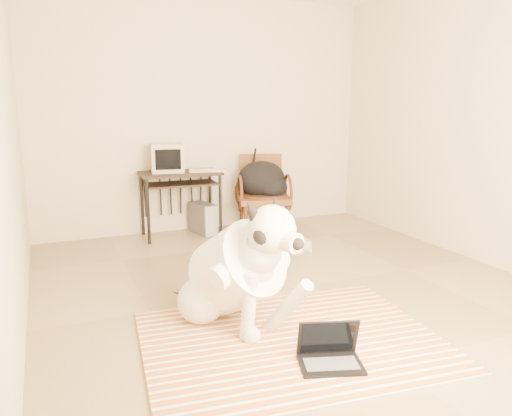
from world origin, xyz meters
TOP-DOWN VIEW (x-y plane):
  - floor at (0.00, 0.00)m, footprint 4.50×4.50m
  - wall_back at (0.00, 2.25)m, footprint 4.50×0.00m
  - wall_left at (-2.00, 0.00)m, footprint 0.00×4.50m
  - wall_right at (2.00, 0.00)m, footprint 0.00×4.50m
  - rug at (-0.43, -0.85)m, footprint 2.00×1.61m
  - dog at (-0.66, -0.48)m, footprint 0.76×1.22m
  - laptop at (-0.36, -1.19)m, footprint 0.42×0.36m
  - computer_desk at (-0.40, 1.96)m, footprint 0.90×0.52m
  - crt_monitor at (-0.52, 2.04)m, footprint 0.40×0.39m
  - desk_keyboard at (-0.11, 1.89)m, footprint 0.43×0.25m
  - pc_tower at (-0.15, 1.96)m, footprint 0.24×0.41m
  - rattan_chair at (0.56, 1.85)m, footprint 0.72×0.71m
  - backpack at (0.56, 1.82)m, footprint 0.57×0.51m
  - sneaker_left at (0.33, 1.01)m, footprint 0.26×0.36m
  - sneaker_right at (0.61, 0.99)m, footprint 0.16×0.34m

SIDE VIEW (x-z plane):
  - floor at x=0.00m, z-range 0.00..0.00m
  - rug at x=-0.43m, z-range 0.00..0.02m
  - sneaker_right at x=0.61m, z-range -0.01..0.11m
  - sneaker_left at x=0.33m, z-range -0.01..0.11m
  - laptop at x=-0.36m, z-range -0.04..0.21m
  - pc_tower at x=-0.15m, z-range 0.00..0.36m
  - dog at x=-0.66m, z-range -0.10..0.87m
  - rattan_chair at x=0.56m, z-range 0.00..0.89m
  - backpack at x=0.56m, z-range 0.39..0.82m
  - computer_desk at x=-0.40m, z-range 0.27..1.00m
  - desk_keyboard at x=-0.11m, z-range 0.74..0.77m
  - crt_monitor at x=-0.52m, z-range 0.74..1.05m
  - wall_back at x=0.00m, z-range -0.90..3.60m
  - wall_left at x=-2.00m, z-range -0.90..3.60m
  - wall_right at x=2.00m, z-range -0.90..3.60m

